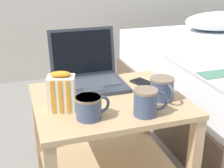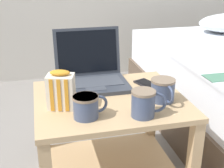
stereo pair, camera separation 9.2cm
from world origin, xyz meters
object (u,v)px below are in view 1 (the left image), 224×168
object	(u,v)px
laptop	(88,74)
cell_phone	(145,84)
mug_front_left	(146,101)
mug_front_right	(89,106)
snack_bag	(62,92)
mug_mid_center	(162,88)

from	to	relation	value
laptop	cell_phone	world-z (taller)	laptop
mug_front_left	laptop	bearing A→B (deg)	109.78
laptop	cell_phone	distance (m)	0.28
laptop	mug_front_right	distance (m)	0.34
cell_phone	laptop	bearing A→B (deg)	160.19
mug_front_right	snack_bag	world-z (taller)	snack_bag
laptop	snack_bag	bearing A→B (deg)	-125.18
mug_mid_center	snack_bag	size ratio (longest dim) A/B	0.90
mug_front_left	snack_bag	xyz separation A→B (m)	(-0.29, 0.14, 0.02)
mug_mid_center	cell_phone	distance (m)	0.18
mug_front_right	mug_front_left	bearing A→B (deg)	-10.93
mug_mid_center	cell_phone	xyz separation A→B (m)	(0.00, 0.17, -0.05)
laptop	mug_front_right	size ratio (longest dim) A/B	2.38
laptop	snack_bag	xyz separation A→B (m)	(-0.16, -0.23, 0.02)
cell_phone	mug_front_left	bearing A→B (deg)	-113.52
laptop	mug_front_left	distance (m)	0.39
laptop	mug_front_left	xyz separation A→B (m)	(0.13, -0.37, 0.01)
mug_front_right	mug_mid_center	bearing A→B (deg)	11.76
laptop	mug_mid_center	size ratio (longest dim) A/B	2.26
laptop	snack_bag	distance (m)	0.28
mug_front_left	mug_front_right	world-z (taller)	mug_front_left
mug_front_right	snack_bag	xyz separation A→B (m)	(-0.08, 0.10, 0.03)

